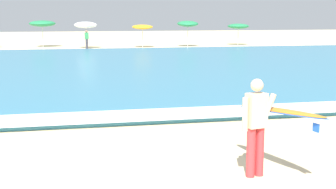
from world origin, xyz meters
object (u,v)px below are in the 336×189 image
beach_umbrella_3 (86,25)px  beach_umbrella_4 (142,27)px  surfer_with_board (267,118)px  beachgoer_near_row_left (87,39)px  beach_umbrella_6 (238,26)px  beach_umbrella_2 (42,24)px  beach_umbrella_5 (188,24)px

beach_umbrella_3 → beach_umbrella_4: bearing=2.6°
surfer_with_board → beachgoer_near_row_left: size_ratio=1.52×
beach_umbrella_6 → beach_umbrella_2: bearing=177.3°
beach_umbrella_4 → surfer_with_board: bearing=-96.2°
beach_umbrella_2 → beach_umbrella_4: beach_umbrella_2 is taller
beach_umbrella_3 → beach_umbrella_4: size_ratio=1.14×
beach_umbrella_6 → beachgoer_near_row_left: beach_umbrella_6 is taller
surfer_with_board → beachgoer_near_row_left: (-1.11, 33.72, -0.18)m
surfer_with_board → beach_umbrella_6: (13.27, 36.55, 0.75)m
beach_umbrella_4 → beach_umbrella_5: (4.17, 0.29, 0.25)m
surfer_with_board → beach_umbrella_2: size_ratio=1.01×
surfer_with_board → beachgoer_near_row_left: surfer_with_board is taller
beach_umbrella_3 → beach_umbrella_6: 14.51m
beach_umbrella_5 → beachgoer_near_row_left: beach_umbrella_5 is taller
beachgoer_near_row_left → beach_umbrella_2: bearing=134.5°
beach_umbrella_5 → beach_umbrella_6: size_ratio=1.17×
beach_umbrella_2 → beach_umbrella_4: size_ratio=1.16×
beach_umbrella_4 → beach_umbrella_5: 4.18m
beach_umbrella_2 → beach_umbrella_6: (18.01, -0.86, -0.30)m
surfer_with_board → beach_umbrella_2: 37.72m
beach_umbrella_4 → beachgoer_near_row_left: bearing=-165.9°
surfer_with_board → beach_umbrella_3: (-1.12, 34.73, 0.96)m
beach_umbrella_4 → beach_umbrella_5: size_ratio=0.86×
surfer_with_board → beach_umbrella_5: beach_umbrella_5 is taller
beach_umbrella_4 → beach_umbrella_6: (9.47, 1.59, -0.01)m
beach_umbrella_2 → beach_umbrella_3: (3.62, -2.68, -0.09)m
surfer_with_board → beach_umbrella_4: 35.17m
beach_umbrella_4 → beach_umbrella_6: beach_umbrella_4 is taller
beach_umbrella_3 → beachgoer_near_row_left: bearing=-89.5°
beach_umbrella_4 → beach_umbrella_5: beach_umbrella_5 is taller
beach_umbrella_6 → beachgoer_near_row_left: (-14.38, -2.83, -0.93)m
surfer_with_board → beach_umbrella_2: bearing=97.2°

